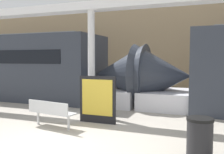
{
  "coord_description": "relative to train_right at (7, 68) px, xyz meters",
  "views": [
    {
      "loc": [
        3.23,
        -4.68,
        2.03
      ],
      "look_at": [
        0.22,
        3.1,
        1.4
      ],
      "focal_mm": 40.0,
      "sensor_mm": 36.0,
      "label": 1
    }
  ],
  "objects": [
    {
      "name": "support_column_near",
      "position": [
        6.14,
        -2.38,
        0.32
      ],
      "size": [
        0.25,
        0.25,
        3.67
      ],
      "primitive_type": "cylinder",
      "color": "silver",
      "rests_on": "ground_plane"
    },
    {
      "name": "trash_bin",
      "position": [
        9.86,
        -5.01,
        -1.1
      ],
      "size": [
        0.54,
        0.54,
        0.82
      ],
      "color": "black",
      "rests_on": "ground_plane"
    },
    {
      "name": "canopy_beam",
      "position": [
        6.14,
        -2.38,
        2.29
      ],
      "size": [
        28.0,
        0.6,
        0.28
      ],
      "primitive_type": "cube",
      "color": "silver",
      "rests_on": "support_column_near"
    },
    {
      "name": "train_right",
      "position": [
        0.0,
        0.0,
        0.0
      ],
      "size": [
        14.93,
        2.93,
        3.2
      ],
      "color": "#2D333D",
      "rests_on": "ground_plane"
    },
    {
      "name": "poster_board",
      "position": [
        6.78,
        -3.29,
        -0.77
      ],
      "size": [
        1.21,
        0.07,
        1.48
      ],
      "color": "black",
      "rests_on": "ground_plane"
    },
    {
      "name": "station_wall",
      "position": [
        6.76,
        4.13,
        0.99
      ],
      "size": [
        56.0,
        0.2,
        5.0
      ],
      "primitive_type": "cube",
      "color": "#9E8460",
      "rests_on": "ground_plane"
    },
    {
      "name": "bench_near",
      "position": [
        5.73,
        -4.27,
        -1.02
      ],
      "size": [
        1.57,
        0.69,
        0.79
      ],
      "rotation": [
        0.0,
        0.0,
        -0.17
      ],
      "color": "silver",
      "rests_on": "ground_plane"
    },
    {
      "name": "ground_plane",
      "position": [
        6.76,
        -5.63,
        -1.51
      ],
      "size": [
        60.0,
        60.0,
        0.0
      ],
      "primitive_type": "plane",
      "color": "#A8A093"
    }
  ]
}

